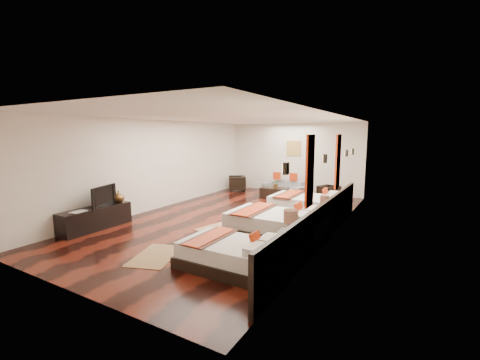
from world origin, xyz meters
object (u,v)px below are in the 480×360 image
Objects in this scene: nightstand_b at (324,217)px; tv_console at (96,218)px; bed_near at (234,254)px; figurine at (119,196)px; bed_mid at (278,224)px; coffee_table at (274,193)px; tv at (101,196)px; armchair_left at (237,183)px; armchair_right at (329,193)px; sofa at (285,187)px; table_plant at (276,184)px; bed_far at (309,205)px; book at (74,211)px; nightstand_a at (290,243)px.

nightstand_b is 0.47× the size of tv_console.
bed_near is 6.07× the size of figurine.
bed_mid reaches higher than coffee_table.
bed_near is 4.20m from tv.
figurine is at bearing -37.19° from armchair_left.
armchair_right is at bearing 12.64° from coffee_table.
sofa is 2.67× the size of armchair_left.
table_plant is at bearing 67.22° from tv_console.
bed_far reaches higher than armchair_left.
book is 0.18× the size of sofa.
bed_far is (-0.00, 2.32, -0.01)m from bed_mid.
nightstand_b is at bearing -47.49° from coffee_table.
book is (-0.05, -0.69, -0.25)m from tv.
nightstand_b is (-0.00, 2.37, -0.05)m from nightstand_a.
tv_console is 6.34m from armchair_left.
sofa is (-2.59, 3.87, -0.02)m from nightstand_b.
nightstand_a is at bearing 5.85° from tv_console.
armchair_right is at bearing 51.83° from figurine.
tv reaches higher than figurine.
sofa is (2.36, 6.04, -0.43)m from figurine.
figurine is at bearing -115.28° from coffee_table.
bed_mid is 1.21× the size of sofa.
armchair_right is at bearing 57.48° from book.
armchair_left is (0.39, 6.33, 0.05)m from tv_console.
table_plant reaches higher than sofa.
coffee_table is at bearing 107.16° from bed_near.
nightstand_a is at bearing -152.76° from armchair_right.
coffee_table is (-2.59, 2.82, -0.09)m from nightstand_b.
bed_mid is at bearing 12.99° from figurine.
book is at bearing -90.00° from figurine.
table_plant reaches higher than tv_console.
bed_mid is 2.45× the size of tv.
bed_mid is 1.40m from nightstand_a.
table_plant is at bearing 113.95° from bed_mid.
nightstand_b is 6.02m from book.
figurine is at bearing -141.93° from bed_far.
tv is 6.04m from coffee_table.
armchair_left is at bearing 142.84° from nightstand_b.
nightstand_b reaches higher than sofa.
bed_far is 2.62× the size of nightstand_b.
coffee_table is at bearing 137.32° from bed_far.
book reaches higher than tv_console.
coffee_table is 3.38× the size of table_plant.
bed_mid reaches higher than armchair_left.
bed_mid is at bearing -122.02° from nightstand_b.
bed_mid is 2.27× the size of coffee_table.
tv is at bearing 85.88° from book.
sofa is (-1.84, 2.75, -0.01)m from bed_far.
tv is at bearing -112.54° from coffee_table.
coffee_table is at bearing 122.88° from armchair_right.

